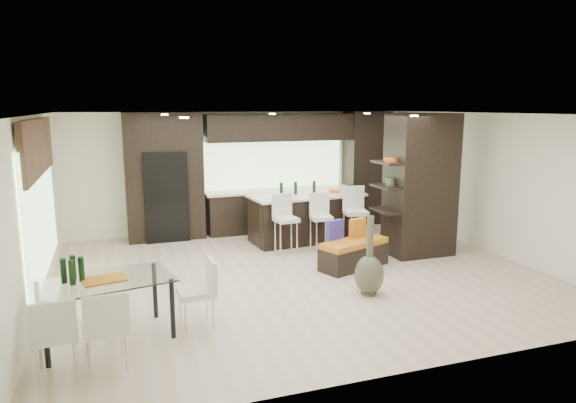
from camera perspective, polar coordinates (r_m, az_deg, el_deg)
name	(u,v)px	position (r m, az deg, el deg)	size (l,w,h in m)	color
ground	(299,273)	(8.90, 1.27, -7.98)	(8.00, 8.00, 0.00)	beige
back_wall	(247,171)	(11.87, -4.58, 3.39)	(8.00, 0.02, 2.70)	white
left_wall	(36,212)	(8.11, -26.23, -1.05)	(0.02, 7.00, 2.70)	white
right_wall	(495,184)	(10.62, 22.01, 1.79)	(0.02, 7.00, 2.70)	white
ceiling	(300,114)	(8.43, 1.35, 9.69)	(8.00, 7.00, 0.02)	white
window_left	(41,209)	(8.30, -25.80, -0.77)	(0.04, 3.20, 1.90)	#B2D199
window_back	(272,162)	(11.97, -1.76, 4.44)	(3.40, 0.04, 1.20)	#B2D199
stone_accent	(37,147)	(8.19, -26.10, 5.44)	(0.08, 3.00, 0.80)	brown
ceiling_spots	(295,115)	(8.67, 0.77, 9.58)	(4.00, 3.00, 0.02)	white
back_cabinetry	(272,172)	(11.69, -1.80, 3.31)	(6.80, 0.68, 2.70)	black
refrigerator	(165,195)	(11.23, -13.48, 0.65)	(0.90, 0.68, 1.90)	black
partition_column	(420,185)	(10.09, 14.49, 1.81)	(1.20, 0.80, 2.70)	black
kitchen_island	(306,217)	(10.90, 2.06, -1.76)	(2.41, 1.03, 1.00)	black
stool_left	(286,230)	(9.91, -0.21, -3.21)	(0.41, 0.41, 0.94)	silver
stool_mid	(321,228)	(10.17, 3.72, -2.94)	(0.40, 0.40, 0.91)	silver
stool_right	(355,223)	(10.45, 7.51, -2.41)	(0.44, 0.44, 0.99)	silver
bench	(354,254)	(9.20, 7.33, -5.80)	(1.30, 0.50, 0.50)	black
floor_vase	(370,256)	(7.87, 9.06, -5.96)	(0.45, 0.45, 1.22)	#424733
dining_table	(106,310)	(6.76, -19.56, -11.32)	(1.58, 0.89, 0.76)	white
chair_near	(106,332)	(6.05, -19.61, -13.53)	(0.46, 0.46, 0.85)	silver
chair_far	(56,340)	(6.09, -24.39, -13.80)	(0.45, 0.45, 0.83)	silver
chair_end	(196,297)	(6.81, -10.17, -10.38)	(0.45, 0.45, 0.83)	silver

